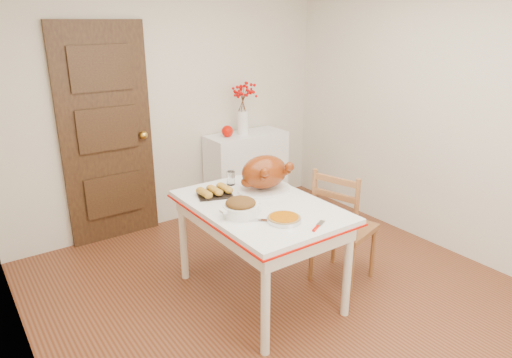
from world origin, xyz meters
TOP-DOWN VIEW (x-y plane):
  - floor at (0.00, 0.00)m, footprint 3.50×4.00m
  - wall_back at (0.00, 2.00)m, footprint 3.50×0.00m
  - wall_left at (-1.75, 0.00)m, footprint 0.00×4.00m
  - wall_right at (1.75, 0.00)m, footprint 0.00×4.00m
  - door_back at (-0.70, 1.97)m, footprint 0.85×0.06m
  - sideboard at (0.74, 1.78)m, footprint 0.88×0.39m
  - kitchen_table at (-0.15, 0.29)m, footprint 0.89×1.30m
  - chair_oak at (0.56, 0.10)m, footprint 0.53×0.53m
  - berry_vase at (0.70, 1.78)m, footprint 0.27×0.27m
  - apple at (0.50, 1.78)m, footprint 0.12×0.12m
  - turkey_platter at (0.04, 0.49)m, footprint 0.52×0.46m
  - pumpkin_pie at (-0.19, -0.06)m, footprint 0.28×0.28m
  - stuffing_dish at (-0.37, 0.20)m, footprint 0.33×0.27m
  - rolls_tray at (-0.33, 0.63)m, footprint 0.31×0.28m
  - pie_server at (-0.06, -0.25)m, footprint 0.19×0.13m
  - carving_knife at (-0.36, 0.08)m, footprint 0.24×0.23m
  - drinking_glass at (-0.10, 0.76)m, footprint 0.09×0.09m
  - shaker_pair at (0.12, 0.81)m, footprint 0.11×0.07m

SIDE VIEW (x-z plane):
  - floor at x=0.00m, z-range 0.00..0.00m
  - kitchen_table at x=-0.15m, z-range 0.00..0.78m
  - sideboard at x=0.74m, z-range 0.00..0.88m
  - chair_oak at x=0.56m, z-range 0.00..0.97m
  - pie_server at x=-0.06m, z-range 0.78..0.79m
  - carving_knife at x=-0.36m, z-range 0.78..0.79m
  - pumpkin_pie at x=-0.19m, z-range 0.78..0.82m
  - rolls_tray at x=-0.33m, z-range 0.78..0.84m
  - shaker_pair at x=0.12m, z-range 0.78..0.87m
  - drinking_glass at x=-0.10m, z-range 0.78..0.89m
  - stuffing_dish at x=-0.37m, z-range 0.78..0.90m
  - turkey_platter at x=0.04m, z-range 0.78..1.06m
  - apple at x=0.50m, z-range 0.88..1.00m
  - door_back at x=-0.70m, z-range 0.00..2.06m
  - berry_vase at x=0.70m, z-range 0.88..1.41m
  - wall_back at x=0.00m, z-range 0.00..2.50m
  - wall_left at x=-1.75m, z-range 0.00..2.50m
  - wall_right at x=1.75m, z-range 0.00..2.50m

